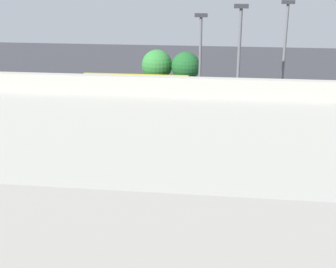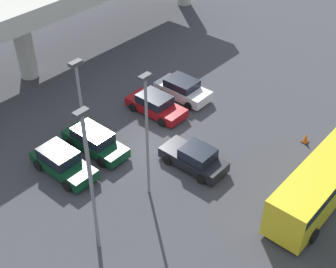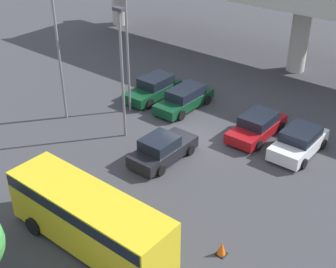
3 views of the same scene
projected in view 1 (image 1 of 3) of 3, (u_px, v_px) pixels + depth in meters
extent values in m
plane|color=#38383D|center=(135.00, 161.00, 26.70)|extent=(92.48, 92.48, 0.00)
cube|color=#ADAAA0|center=(11.00, 148.00, 11.04)|extent=(40.22, 7.93, 0.90)
cube|color=#ADAAA0|center=(63.00, 83.00, 14.39)|extent=(40.22, 0.30, 0.55)
cylinder|color=#ADAAA0|center=(25.00, 268.00, 12.10)|extent=(1.47, 1.47, 5.73)
cube|color=#0C381E|center=(236.00, 180.00, 22.91)|extent=(1.82, 4.55, 0.67)
cube|color=black|center=(237.00, 170.00, 22.33)|extent=(1.68, 2.36, 0.69)
cylinder|color=black|center=(218.00, 171.00, 24.40)|extent=(0.22, 0.72, 0.72)
cylinder|color=black|center=(254.00, 173.00, 24.18)|extent=(0.22, 0.72, 0.72)
cylinder|color=black|center=(216.00, 195.00, 21.75)|extent=(0.22, 0.72, 0.72)
cylinder|color=black|center=(257.00, 197.00, 21.53)|extent=(0.22, 0.72, 0.72)
cube|color=#0C381E|center=(180.00, 179.00, 23.10)|extent=(1.74, 4.82, 0.65)
cube|color=black|center=(180.00, 168.00, 22.73)|extent=(1.60, 2.70, 0.66)
cylinder|color=black|center=(166.00, 169.00, 24.67)|extent=(0.22, 0.69, 0.69)
cylinder|color=black|center=(200.00, 171.00, 24.46)|extent=(0.22, 0.69, 0.69)
cylinder|color=black|center=(158.00, 194.00, 21.86)|extent=(0.22, 0.69, 0.69)
cylinder|color=black|center=(196.00, 196.00, 21.65)|extent=(0.22, 0.69, 0.69)
cube|color=black|center=(142.00, 137.00, 28.98)|extent=(1.83, 4.36, 0.70)
cube|color=black|center=(142.00, 125.00, 29.07)|extent=(1.69, 1.96, 0.66)
cylinder|color=black|center=(153.00, 149.00, 27.67)|extent=(0.22, 0.61, 0.61)
cylinder|color=black|center=(122.00, 147.00, 27.89)|extent=(0.22, 0.61, 0.61)
cylinder|color=black|center=(160.00, 134.00, 30.21)|extent=(0.22, 0.61, 0.61)
cylinder|color=black|center=(131.00, 133.00, 30.43)|extent=(0.22, 0.61, 0.61)
cube|color=maroon|center=(67.00, 172.00, 23.95)|extent=(1.89, 4.60, 0.64)
cube|color=black|center=(66.00, 161.00, 23.62)|extent=(1.73, 2.33, 0.62)
cylinder|color=black|center=(59.00, 164.00, 25.46)|extent=(0.22, 0.64, 0.64)
cylinder|color=black|center=(94.00, 165.00, 25.23)|extent=(0.22, 0.64, 0.64)
cylinder|color=black|center=(39.00, 186.00, 22.78)|extent=(0.22, 0.64, 0.64)
cylinder|color=black|center=(77.00, 188.00, 22.55)|extent=(0.22, 0.64, 0.64)
cube|color=silver|center=(15.00, 167.00, 24.44)|extent=(1.93, 4.32, 0.76)
cube|color=black|center=(13.00, 156.00, 24.10)|extent=(1.77, 2.31, 0.59)
cylinder|color=black|center=(9.00, 161.00, 25.89)|extent=(0.22, 0.60, 0.60)
cylinder|color=black|center=(43.00, 162.00, 25.66)|extent=(0.22, 0.60, 0.60)
cylinder|color=black|center=(23.00, 183.00, 23.14)|extent=(0.22, 0.60, 0.60)
cube|color=gold|center=(133.00, 93.00, 35.88)|extent=(8.27, 2.32, 2.48)
cube|color=black|center=(133.00, 82.00, 35.59)|extent=(8.11, 2.37, 0.55)
cylinder|color=black|center=(98.00, 109.00, 35.41)|extent=(0.88, 0.29, 0.88)
cylinder|color=black|center=(105.00, 101.00, 37.63)|extent=(0.88, 0.29, 0.88)
cylinder|color=black|center=(165.00, 111.00, 34.80)|extent=(0.88, 0.29, 0.88)
cylinder|color=black|center=(168.00, 103.00, 37.02)|extent=(0.88, 0.29, 0.88)
cylinder|color=slate|center=(282.00, 81.00, 26.99)|extent=(0.16, 0.16, 8.56)
cube|color=#333338|center=(288.00, 2.00, 25.58)|extent=(0.70, 0.35, 0.20)
cylinder|color=slate|center=(237.00, 94.00, 24.07)|extent=(0.16, 0.16, 8.53)
cube|color=#333338|center=(241.00, 6.00, 22.66)|extent=(0.70, 0.35, 0.20)
cylinder|color=slate|center=(200.00, 87.00, 26.94)|extent=(0.16, 0.16, 7.87)
cube|color=#333338|center=(201.00, 15.00, 25.64)|extent=(0.70, 0.35, 0.20)
cylinder|color=brown|center=(186.00, 89.00, 39.57)|extent=(0.24, 0.24, 1.81)
sphere|color=#1E5B28|center=(186.00, 66.00, 38.95)|extent=(2.42, 2.42, 2.42)
cylinder|color=brown|center=(157.00, 87.00, 40.43)|extent=(0.24, 0.24, 1.68)
sphere|color=#337F38|center=(157.00, 65.00, 39.80)|extent=(2.62, 2.62, 2.62)
cube|color=black|center=(60.00, 121.00, 33.98)|extent=(0.44, 0.44, 0.04)
cone|color=#EA590F|center=(59.00, 116.00, 33.87)|extent=(0.40, 0.40, 0.70)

